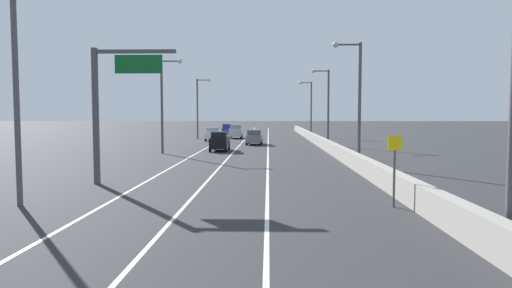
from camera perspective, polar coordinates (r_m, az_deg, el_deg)
The scene contains 19 objects.
ground_plane at distance 66.70m, azimuth 0.24°, elevation 0.51°, with size 320.00×320.00×0.00m, color #2D2D30.
lane_stripe_left at distance 58.13m, azimuth -5.39°, elevation -0.01°, with size 0.16×130.00×0.00m, color silver.
lane_stripe_center at distance 57.81m, azimuth -1.95°, elevation -0.01°, with size 0.16×130.00×0.00m, color silver.
lane_stripe_right at distance 57.70m, azimuth 1.52°, elevation -0.02°, with size 0.16×130.00×0.00m, color silver.
jersey_barrier_right at distance 43.15m, azimuth 9.77°, elevation -0.67°, with size 0.60×120.00×1.10m, color #9E998E.
overhead_sign_gantry at distance 26.39m, azimuth -18.00°, elevation 5.41°, with size 4.68×0.36×7.50m.
speed_advisory_sign at distance 19.80m, azimuth 16.97°, elevation -2.59°, with size 0.60×0.11×3.00m.
lamp_post_right_near at distance 14.47m, azimuth 28.77°, elevation 8.82°, with size 2.14×0.44×9.14m.
lamp_post_right_second at distance 34.30m, azimuth 12.40°, elevation 6.08°, with size 2.14×0.44×9.14m.
lamp_post_right_third at distance 54.95m, azimuth 8.77°, elevation 5.27°, with size 2.14×0.44×9.14m.
lamp_post_right_fourth at distance 75.65m, azimuth 6.72°, elevation 4.90°, with size 2.14×0.44×9.14m.
lamp_post_left_near at distance 21.51m, azimuth -27.23°, elevation 7.10°, with size 2.14×0.44×9.14m.
lamp_post_left_mid at distance 45.00m, azimuth -11.38°, elevation 5.55°, with size 2.14×0.44×9.14m.
lamp_post_left_far at distance 69.65m, azimuth -7.13°, elevation 4.99°, with size 2.14×0.44×9.14m.
car_silver_0 at distance 71.09m, azimuth -2.54°, elevation 1.57°, with size 1.95×4.16×2.15m.
car_blue_1 at distance 85.60m, azimuth -3.63°, elevation 1.88°, with size 2.00×4.14×1.90m.
car_white_2 at distance 65.70m, azimuth -5.40°, elevation 1.27°, with size 1.88×4.73×1.92m.
car_black_3 at distance 47.44m, azimuth -4.56°, elevation 0.33°, with size 1.82×4.28×2.02m.
car_gray_4 at distance 56.95m, azimuth -0.20°, elevation 0.86°, with size 2.03×4.42×1.85m.
Camera 1 is at (1.55, -2.57, 3.94)m, focal length 31.92 mm.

